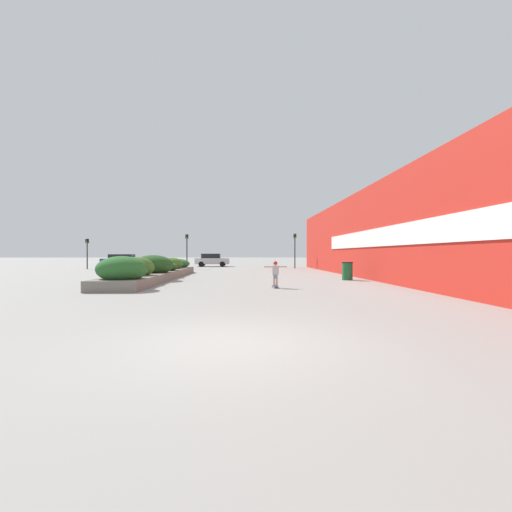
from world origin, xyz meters
TOP-DOWN VIEW (x-y plane):
  - ground_plane at (0.00, 0.00)m, footprint 300.00×300.00m
  - building_wall_right at (7.86, 14.20)m, footprint 0.67×39.37m
  - planter_box at (-5.00, 14.97)m, footprint 2.28×15.35m
  - skateboard at (1.66, 9.54)m, footprint 0.28×0.80m
  - skateboarder at (1.66, 9.54)m, footprint 1.04×0.19m
  - trash_bin at (6.28, 13.97)m, footprint 0.63×0.63m
  - car_leftmost at (-13.73, 34.28)m, footprint 4.75×1.87m
  - car_center_left at (14.29, 35.40)m, footprint 4.63×2.01m
  - car_center_right at (-3.64, 36.09)m, footprint 4.07×2.01m
  - traffic_light_left at (-5.60, 29.50)m, footprint 0.28×0.30m
  - traffic_light_right at (5.62, 30.07)m, footprint 0.28×0.30m
  - traffic_light_far_left at (-15.58, 29.29)m, footprint 0.28×0.30m

SIDE VIEW (x-z plane):
  - ground_plane at x=0.00m, z-range 0.00..0.00m
  - skateboard at x=1.66m, z-range 0.02..0.11m
  - trash_bin at x=6.28m, z-range 0.00..1.06m
  - planter_box at x=-5.00m, z-range -0.16..1.30m
  - skateboarder at x=1.66m, z-range 0.21..1.32m
  - car_leftmost at x=-13.73m, z-range 0.05..1.55m
  - car_center_left at x=14.29m, z-range 0.06..1.55m
  - car_center_right at x=-3.64m, z-range 0.03..1.60m
  - traffic_light_far_left at x=-15.58m, z-range 0.59..3.65m
  - traffic_light_left at x=-5.60m, z-range 0.64..4.18m
  - traffic_light_right at x=5.62m, z-range 0.65..4.31m
  - building_wall_right at x=7.86m, z-range 0.00..5.53m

